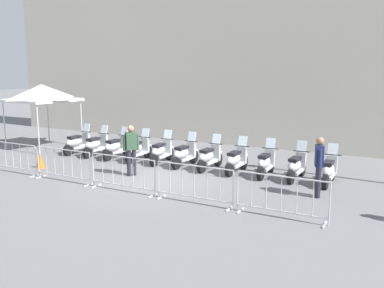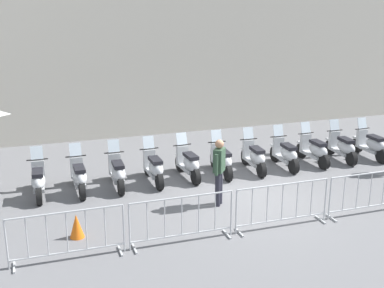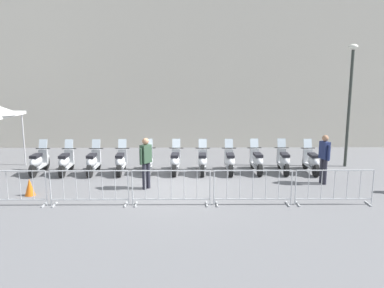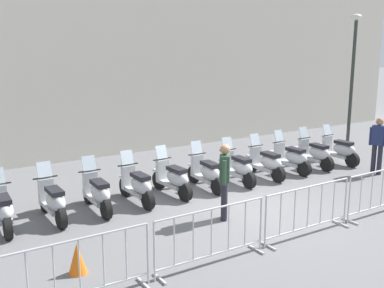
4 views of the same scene
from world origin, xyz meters
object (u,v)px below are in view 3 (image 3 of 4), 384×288
(motorcycle_7, at_px, (230,162))
(officer_near_row_end, at_px, (324,156))
(motorcycle_1, at_px, (66,162))
(motorcycle_9, at_px, (284,161))
(motorcycle_0, at_px, (38,162))
(motorcycle_8, at_px, (257,161))
(barrier_segment_2, at_px, (171,188))
(street_lamp, at_px, (350,92))
(motorcycle_3, at_px, (121,162))
(motorcycle_6, at_px, (202,162))
(barrier_segment_4, at_px, (334,187))
(motorcycle_5, at_px, (175,161))
(barrier_segment_3, at_px, (253,188))
(motorcycle_10, at_px, (311,162))
(barrier_segment_0, at_px, (7,188))
(motorcycle_4, at_px, (148,161))
(traffic_cone, at_px, (30,187))
(officer_mid_plaza, at_px, (146,160))
(motorcycle_2, at_px, (93,162))
(barrier_segment_1, at_px, (89,188))

(motorcycle_7, relative_size, officer_near_row_end, 1.00)
(motorcycle_1, xyz_separation_m, motorcycle_9, (8.34, 0.80, 0.00))
(motorcycle_0, bearing_deg, motorcycle_8, 5.25)
(barrier_segment_2, bearing_deg, street_lamp, 38.79)
(motorcycle_1, distance_m, motorcycle_3, 2.10)
(motorcycle_0, relative_size, motorcycle_6, 1.00)
(motorcycle_7, distance_m, barrier_segment_4, 4.56)
(motorcycle_5, distance_m, street_lamp, 7.50)
(motorcycle_5, xyz_separation_m, officer_near_row_end, (5.32, -1.07, 0.53))
(motorcycle_3, distance_m, barrier_segment_3, 5.80)
(motorcycle_0, bearing_deg, motorcycle_7, 4.88)
(motorcycle_1, xyz_separation_m, officer_near_row_end, (9.48, -0.64, 0.53))
(motorcycle_10, bearing_deg, motorcycle_1, -175.13)
(street_lamp, bearing_deg, barrier_segment_0, -153.47)
(barrier_segment_0, distance_m, officer_near_row_end, 10.27)
(barrier_segment_0, bearing_deg, motorcycle_4, 49.37)
(motorcycle_5, xyz_separation_m, motorcycle_7, (2.09, 0.14, 0.00))
(motorcycle_5, bearing_deg, barrier_segment_2, -85.27)
(motorcycle_0, height_order, motorcycle_7, same)
(motorcycle_7, xyz_separation_m, barrier_segment_4, (3.00, -3.43, 0.07))
(officer_near_row_end, xyz_separation_m, traffic_cone, (-9.62, -2.04, -0.71))
(barrier_segment_0, height_order, officer_mid_plaza, officer_mid_plaza)
(motorcycle_0, bearing_deg, motorcycle_4, 5.83)
(motorcycle_8, distance_m, officer_near_row_end, 2.62)
(officer_mid_plaza, bearing_deg, traffic_cone, -164.40)
(barrier_segment_3, relative_size, barrier_segment_4, 1.00)
(barrier_segment_2, height_order, traffic_cone, barrier_segment_2)
(street_lamp, bearing_deg, barrier_segment_2, -141.21)
(barrier_segment_0, bearing_deg, motorcycle_7, 32.66)
(street_lamp, bearing_deg, motorcycle_4, -168.22)
(motorcycle_4, height_order, street_lamp, street_lamp)
(motorcycle_2, relative_size, motorcycle_8, 1.00)
(motorcycle_8, bearing_deg, motorcycle_9, 4.94)
(motorcycle_0, xyz_separation_m, barrier_segment_2, (5.52, -3.20, 0.07))
(barrier_segment_0, bearing_deg, motorcycle_10, 24.63)
(motorcycle_3, height_order, motorcycle_9, same)
(motorcycle_10, distance_m, street_lamp, 3.28)
(motorcycle_5, xyz_separation_m, barrier_segment_2, (0.31, -3.69, 0.07))
(motorcycle_8, height_order, officer_near_row_end, officer_near_row_end)
(motorcycle_10, bearing_deg, motorcycle_8, -177.44)
(motorcycle_4, distance_m, barrier_segment_0, 5.29)
(motorcycle_5, bearing_deg, officer_mid_plaza, -109.16)
(barrier_segment_4, xyz_separation_m, officer_mid_plaza, (-5.83, 1.18, 0.45))
(motorcycle_9, distance_m, officer_mid_plaza, 5.52)
(motorcycle_1, xyz_separation_m, barrier_segment_1, (2.07, -3.46, 0.07))
(motorcycle_5, height_order, barrier_segment_0, motorcycle_5)
(officer_mid_plaza, bearing_deg, barrier_segment_2, -56.54)
(motorcycle_6, xyz_separation_m, barrier_segment_4, (4.05, -3.35, 0.07))
(motorcycle_5, xyz_separation_m, barrier_segment_3, (2.70, -3.49, 0.07))
(barrier_segment_4, bearing_deg, motorcycle_7, 131.18)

